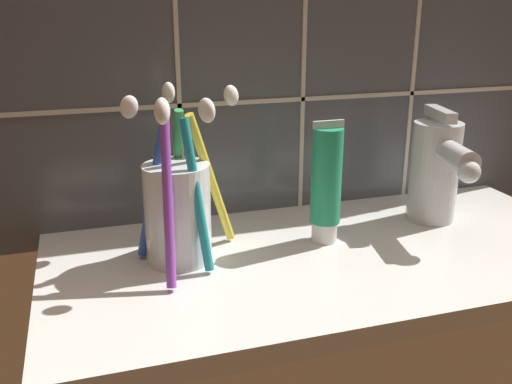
% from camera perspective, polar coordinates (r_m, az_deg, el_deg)
% --- Properties ---
extents(sink_counter, '(0.60, 0.29, 0.02)m').
position_cam_1_polar(sink_counter, '(0.61, 7.80, -6.67)').
color(sink_counter, silver).
rests_on(sink_counter, ground).
extents(tile_wall_backsplash, '(0.70, 0.02, 0.41)m').
position_cam_1_polar(tile_wall_backsplash, '(0.69, 3.37, 13.38)').
color(tile_wall_backsplash, '#4C515B').
rests_on(tile_wall_backsplash, ground).
extents(toothbrush_cup, '(0.13, 0.15, 0.18)m').
position_cam_1_polar(toothbrush_cup, '(0.57, -7.77, -1.34)').
color(toothbrush_cup, silver).
rests_on(toothbrush_cup, sink_counter).
extents(toothpaste_tube, '(0.03, 0.03, 0.13)m').
position_cam_1_polar(toothpaste_tube, '(0.60, 6.60, 0.83)').
color(toothpaste_tube, white).
rests_on(toothpaste_tube, sink_counter).
extents(sink_faucet, '(0.06, 0.12, 0.13)m').
position_cam_1_polar(sink_faucet, '(0.69, 17.67, 2.25)').
color(sink_faucet, silver).
rests_on(sink_faucet, sink_counter).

